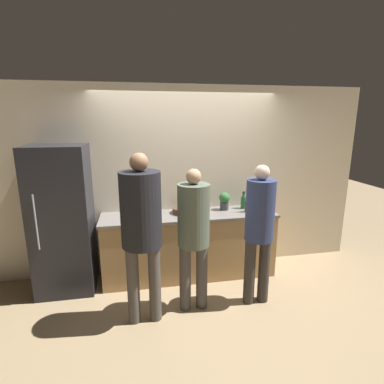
{
  "coord_description": "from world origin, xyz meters",
  "views": [
    {
      "loc": [
        -0.69,
        -3.47,
        2.14
      ],
      "look_at": [
        0.0,
        0.14,
        1.25
      ],
      "focal_mm": 28.0,
      "sensor_mm": 36.0,
      "label": 1
    }
  ],
  "objects_px": {
    "person_center": "(194,228)",
    "person_right": "(259,225)",
    "potted_plant": "(224,200)",
    "cup_blue": "(130,214)",
    "fruit_bowl": "(184,210)",
    "refrigerator": "(63,220)",
    "utensil_crock": "(262,202)",
    "bottle_dark": "(247,206)",
    "bottle_green": "(243,202)",
    "person_left": "(141,222)"
  },
  "relations": [
    {
      "from": "bottle_green",
      "to": "bottle_dark",
      "type": "bearing_deg",
      "value": -95.25
    },
    {
      "from": "person_center",
      "to": "potted_plant",
      "type": "height_order",
      "value": "person_center"
    },
    {
      "from": "person_right",
      "to": "potted_plant",
      "type": "relative_size",
      "value": 6.72
    },
    {
      "from": "person_left",
      "to": "person_right",
      "type": "bearing_deg",
      "value": 4.46
    },
    {
      "from": "person_center",
      "to": "fruit_bowl",
      "type": "bearing_deg",
      "value": 87.94
    },
    {
      "from": "bottle_green",
      "to": "potted_plant",
      "type": "relative_size",
      "value": 0.98
    },
    {
      "from": "refrigerator",
      "to": "person_left",
      "type": "xyz_separation_m",
      "value": [
        0.95,
        -0.86,
        0.21
      ]
    },
    {
      "from": "utensil_crock",
      "to": "bottle_dark",
      "type": "distance_m",
      "value": 0.33
    },
    {
      "from": "person_right",
      "to": "utensil_crock",
      "type": "height_order",
      "value": "person_right"
    },
    {
      "from": "utensil_crock",
      "to": "cup_blue",
      "type": "xyz_separation_m",
      "value": [
        -1.86,
        -0.12,
        -0.03
      ]
    },
    {
      "from": "person_left",
      "to": "person_center",
      "type": "relative_size",
      "value": 1.12
    },
    {
      "from": "potted_plant",
      "to": "bottle_dark",
      "type": "bearing_deg",
      "value": -30.77
    },
    {
      "from": "refrigerator",
      "to": "bottle_dark",
      "type": "xyz_separation_m",
      "value": [
        2.4,
        -0.04,
        0.06
      ]
    },
    {
      "from": "refrigerator",
      "to": "cup_blue",
      "type": "height_order",
      "value": "refrigerator"
    },
    {
      "from": "refrigerator",
      "to": "fruit_bowl",
      "type": "distance_m",
      "value": 1.55
    },
    {
      "from": "potted_plant",
      "to": "cup_blue",
      "type": "bearing_deg",
      "value": -174.56
    },
    {
      "from": "person_right",
      "to": "cup_blue",
      "type": "bearing_deg",
      "value": 152.38
    },
    {
      "from": "refrigerator",
      "to": "potted_plant",
      "type": "height_order",
      "value": "refrigerator"
    },
    {
      "from": "fruit_bowl",
      "to": "bottle_dark",
      "type": "relative_size",
      "value": 1.44
    },
    {
      "from": "bottle_dark",
      "to": "potted_plant",
      "type": "height_order",
      "value": "potted_plant"
    },
    {
      "from": "person_left",
      "to": "cup_blue",
      "type": "relative_size",
      "value": 19.08
    },
    {
      "from": "refrigerator",
      "to": "person_center",
      "type": "bearing_deg",
      "value": -25.94
    },
    {
      "from": "refrigerator",
      "to": "fruit_bowl",
      "type": "bearing_deg",
      "value": 3.09
    },
    {
      "from": "person_center",
      "to": "potted_plant",
      "type": "distance_m",
      "value": 1.06
    },
    {
      "from": "bottle_green",
      "to": "refrigerator",
      "type": "bearing_deg",
      "value": -176.62
    },
    {
      "from": "fruit_bowl",
      "to": "bottle_green",
      "type": "height_order",
      "value": "bottle_green"
    },
    {
      "from": "person_center",
      "to": "bottle_green",
      "type": "relative_size",
      "value": 6.73
    },
    {
      "from": "person_left",
      "to": "fruit_bowl",
      "type": "xyz_separation_m",
      "value": [
        0.59,
        0.94,
        -0.2
      ]
    },
    {
      "from": "refrigerator",
      "to": "utensil_crock",
      "type": "relative_size",
      "value": 6.18
    },
    {
      "from": "cup_blue",
      "to": "potted_plant",
      "type": "bearing_deg",
      "value": 5.44
    },
    {
      "from": "refrigerator",
      "to": "fruit_bowl",
      "type": "height_order",
      "value": "refrigerator"
    },
    {
      "from": "refrigerator",
      "to": "bottle_dark",
      "type": "bearing_deg",
      "value": -0.86
    },
    {
      "from": "person_right",
      "to": "cup_blue",
      "type": "relative_size",
      "value": 17.31
    },
    {
      "from": "bottle_green",
      "to": "cup_blue",
      "type": "distance_m",
      "value": 1.6
    },
    {
      "from": "person_right",
      "to": "bottle_dark",
      "type": "distance_m",
      "value": 0.73
    },
    {
      "from": "person_center",
      "to": "bottle_green",
      "type": "bearing_deg",
      "value": 44.36
    },
    {
      "from": "fruit_bowl",
      "to": "potted_plant",
      "type": "height_order",
      "value": "potted_plant"
    },
    {
      "from": "person_right",
      "to": "fruit_bowl",
      "type": "bearing_deg",
      "value": 130.99
    },
    {
      "from": "person_center",
      "to": "person_left",
      "type": "bearing_deg",
      "value": -167.69
    },
    {
      "from": "person_left",
      "to": "potted_plant",
      "type": "height_order",
      "value": "person_left"
    },
    {
      "from": "person_center",
      "to": "person_right",
      "type": "relative_size",
      "value": 0.99
    },
    {
      "from": "person_right",
      "to": "bottle_green",
      "type": "relative_size",
      "value": 6.83
    },
    {
      "from": "utensil_crock",
      "to": "fruit_bowl",
      "type": "bearing_deg",
      "value": -178.14
    },
    {
      "from": "person_center",
      "to": "utensil_crock",
      "type": "xyz_separation_m",
      "value": [
        1.17,
        0.86,
        -0.0
      ]
    },
    {
      "from": "person_center",
      "to": "cup_blue",
      "type": "height_order",
      "value": "person_center"
    },
    {
      "from": "refrigerator",
      "to": "bottle_dark",
      "type": "height_order",
      "value": "refrigerator"
    },
    {
      "from": "fruit_bowl",
      "to": "cup_blue",
      "type": "bearing_deg",
      "value": -173.55
    },
    {
      "from": "refrigerator",
      "to": "person_left",
      "type": "relative_size",
      "value": 1.01
    },
    {
      "from": "person_left",
      "to": "person_center",
      "type": "bearing_deg",
      "value": 12.31
    },
    {
      "from": "utensil_crock",
      "to": "cup_blue",
      "type": "distance_m",
      "value": 1.86
    }
  ]
}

